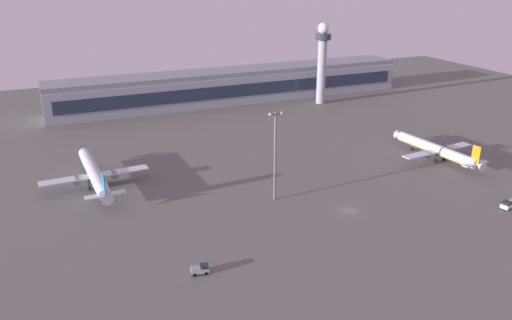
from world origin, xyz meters
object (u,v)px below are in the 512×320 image
object	(u,v)px
apron_light_west	(275,151)
airplane_near_gate	(437,150)
airplane_mid_apron	(95,174)
maintenance_van	(200,269)
control_tower	(322,58)
fuel_truck	(509,204)

from	to	relation	value
apron_light_west	airplane_near_gate	bearing A→B (deg)	5.70
airplane_mid_apron	maintenance_van	distance (m)	62.86
control_tower	airplane_mid_apron	world-z (taller)	control_tower
airplane_mid_apron	maintenance_van	world-z (taller)	airplane_mid_apron
control_tower	airplane_near_gate	size ratio (longest dim) A/B	1.00
control_tower	fuel_truck	size ratio (longest dim) A/B	6.12
fuel_truck	control_tower	bearing A→B (deg)	-20.24
control_tower	airplane_near_gate	bearing A→B (deg)	-92.33
fuel_truck	apron_light_west	xyz separation A→B (m)	(-60.37, 32.61, 14.26)
airplane_near_gate	maintenance_van	world-z (taller)	airplane_near_gate
maintenance_van	airplane_mid_apron	bearing A→B (deg)	-156.34
fuel_truck	apron_light_west	bearing A→B (deg)	46.65
control_tower	airplane_near_gate	world-z (taller)	control_tower
control_tower	maintenance_van	distance (m)	164.93
airplane_near_gate	airplane_mid_apron	distance (m)	119.54
airplane_mid_apron	apron_light_west	size ratio (longest dim) A/B	1.58
airplane_mid_apron	fuel_truck	xyz separation A→B (m)	(108.69, -64.32, -2.85)
control_tower	apron_light_west	xyz separation A→B (m)	(-72.24, -96.05, -7.73)
control_tower	apron_light_west	size ratio (longest dim) A/B	1.47
airplane_near_gate	maintenance_van	xyz separation A→B (m)	(-101.44, -35.98, -2.75)
airplane_mid_apron	control_tower	bearing A→B (deg)	25.76
control_tower	maintenance_van	size ratio (longest dim) A/B	9.21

